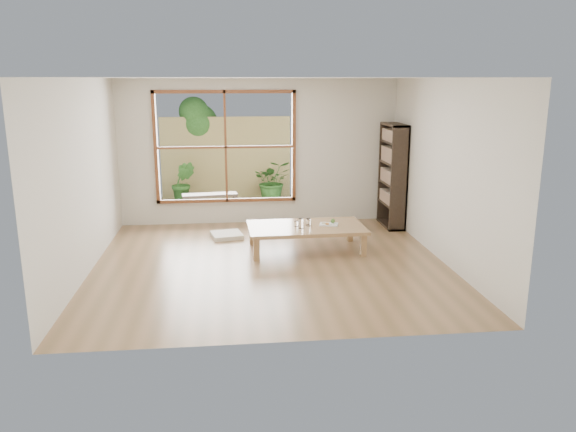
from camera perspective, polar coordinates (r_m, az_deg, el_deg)
name	(u,v)px	position (r m, az deg, el deg)	size (l,w,h in m)	color
ground	(270,263)	(8.12, -1.81, -4.83)	(5.00, 5.00, 0.00)	#97714B
low_table	(306,229)	(8.64, 1.84, -1.30)	(1.80, 1.04, 0.39)	#9B6C4B
floor_cushion	(227,235)	(9.47, -6.25, -1.94)	(0.49, 0.49, 0.07)	white
bookshelf	(393,176)	(10.14, 10.57, 4.05)	(0.29, 0.82, 1.83)	#32251B
glass_tall	(301,223)	(8.47, 1.35, -0.75)	(0.08, 0.08, 0.15)	silver
glass_mid	(308,222)	(8.62, 2.08, -0.62)	(0.08, 0.08, 0.11)	silver
glass_short	(309,221)	(8.74, 2.10, -0.55)	(0.06, 0.06, 0.08)	silver
glass_small	(296,224)	(8.58, 0.86, -0.79)	(0.07, 0.07, 0.08)	silver
food_tray	(329,223)	(8.70, 4.23, -0.76)	(0.32, 0.27, 0.09)	white
deck	(227,209)	(11.52, -6.18, 0.71)	(2.80, 2.00, 0.05)	#3A332A
garden_bench	(210,197)	(11.27, -7.94, 1.96)	(1.11, 0.44, 0.34)	#32251B
bamboo_fence	(226,159)	(12.35, -6.31, 5.82)	(2.80, 0.06, 1.80)	tan
shrub_right	(273,181)	(12.03, -1.56, 3.61)	(0.80, 0.69, 0.89)	#316927
shrub_left	(183,183)	(11.98, -10.60, 3.35)	(0.49, 0.40, 0.89)	#316927
garden_tree	(194,124)	(12.59, -9.53, 9.19)	(1.04, 0.85, 2.22)	#4C3D2D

